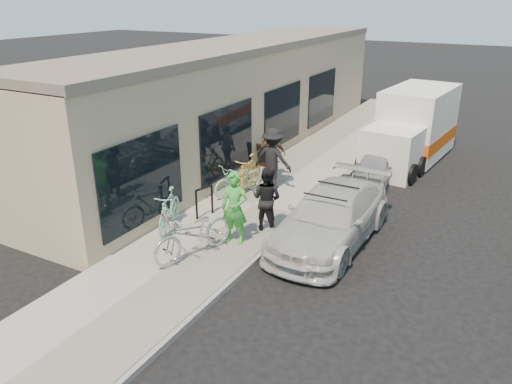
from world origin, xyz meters
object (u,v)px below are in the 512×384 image
at_px(moving_truck, 413,130).
at_px(bystander_b, 271,154).
at_px(sedan_silver, 375,167).
at_px(woman_rider, 235,208).
at_px(tandem_bike, 194,234).
at_px(bike_rack, 204,199).
at_px(man_standing, 267,199).
at_px(cruiser_bike_b, 238,179).
at_px(sedan_white, 331,217).
at_px(cruiser_bike_a, 169,210).
at_px(sandwich_board, 265,154).
at_px(bystander_a, 273,159).
at_px(cruiser_bike_c, 248,174).

relative_size(moving_truck, bystander_b, 3.43).
height_order(sedan_silver, woman_rider, woman_rider).
xyz_separation_m(sedan_silver, tandem_bike, (-2.18, -7.38, 0.23)).
relative_size(bike_rack, bystander_b, 0.53).
bearing_deg(bystander_b, man_standing, -91.35).
relative_size(tandem_bike, cruiser_bike_b, 1.20).
height_order(man_standing, bystander_b, man_standing).
height_order(tandem_bike, bystander_b, bystander_b).
xyz_separation_m(sedan_white, cruiser_bike_a, (-3.85, -1.56, -0.02)).
height_order(sedan_white, cruiser_bike_a, sedan_white).
relative_size(bike_rack, sandwich_board, 0.99).
xyz_separation_m(tandem_bike, bystander_b, (-0.86, 5.66, 0.23)).
relative_size(sedan_white, moving_truck, 0.87).
height_order(bystander_a, bystander_b, bystander_a).
relative_size(sandwich_board, cruiser_bike_a, 0.50).
relative_size(sedan_silver, moving_truck, 0.53).
bearing_deg(woman_rider, man_standing, 63.23).
relative_size(sandwich_board, cruiser_bike_c, 0.48).
bearing_deg(sandwich_board, cruiser_bike_c, -79.30).
xyz_separation_m(bike_rack, sedan_white, (3.48, 0.49, 0.02)).
distance_m(moving_truck, bystander_a, 6.27).
bearing_deg(cruiser_bike_c, cruiser_bike_a, -102.16).
distance_m(woman_rider, cruiser_bike_c, 3.53).
xyz_separation_m(sandwich_board, sedan_white, (3.97, -4.08, 0.09)).
relative_size(tandem_bike, cruiser_bike_a, 1.26).
relative_size(man_standing, cruiser_bike_c, 0.93).
bearing_deg(sedan_silver, man_standing, -108.22).
xyz_separation_m(cruiser_bike_a, cruiser_bike_c, (0.46, 3.36, 0.03)).
xyz_separation_m(cruiser_bike_b, bystander_a, (0.69, 0.96, 0.48)).
bearing_deg(bike_rack, cruiser_bike_b, 90.43).
bearing_deg(cruiser_bike_b, man_standing, -24.73).
bearing_deg(bike_rack, sedan_white, 7.98).
xyz_separation_m(sandwich_board, cruiser_bike_c, (0.59, -2.29, 0.10)).
xyz_separation_m(bike_rack, cruiser_bike_a, (-0.37, -1.08, 0.01)).
distance_m(man_standing, cruiser_bike_c, 2.82).
height_order(man_standing, cruiser_bike_c, man_standing).
height_order(bike_rack, woman_rider, woman_rider).
bearing_deg(cruiser_bike_c, sedan_silver, 40.46).
relative_size(tandem_bike, cruiser_bike_c, 1.20).
distance_m(moving_truck, woman_rider, 9.48).
distance_m(sedan_silver, cruiser_bike_c, 4.42).
bearing_deg(woman_rider, cruiser_bike_c, 105.39).
xyz_separation_m(man_standing, cruiser_bike_a, (-2.23, -1.18, -0.32)).
bearing_deg(moving_truck, bike_rack, -108.45).
xyz_separation_m(moving_truck, cruiser_bike_b, (-3.77, -6.42, -0.54)).
xyz_separation_m(moving_truck, bystander_b, (-3.57, -4.62, -0.21)).
distance_m(bike_rack, man_standing, 1.89).
height_order(moving_truck, cruiser_bike_b, moving_truck).
relative_size(woman_rider, cruiser_bike_b, 0.99).
bearing_deg(woman_rider, sandwich_board, 101.58).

